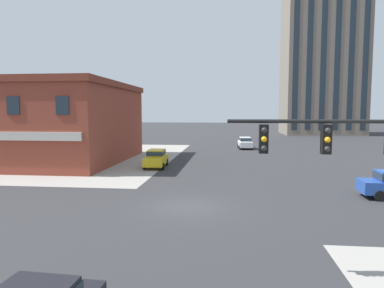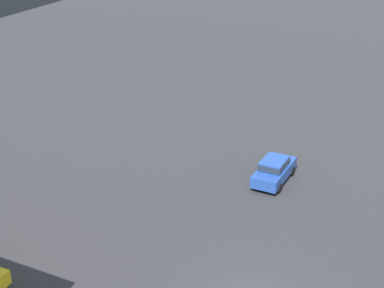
{
  "view_description": "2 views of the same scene",
  "coord_description": "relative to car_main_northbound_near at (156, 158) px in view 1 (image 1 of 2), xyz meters",
  "views": [
    {
      "loc": [
        2.29,
        -18.68,
        5.21
      ],
      "look_at": [
        0.27,
        -0.12,
        3.51
      ],
      "focal_mm": 32.36,
      "sensor_mm": 36.0,
      "label": 1
    },
    {
      "loc": [
        -18.53,
        -5.61,
        16.88
      ],
      "look_at": [
        8.29,
        7.27,
        3.65
      ],
      "focal_mm": 49.53,
      "sensor_mm": 36.0,
      "label": 2
    }
  ],
  "objects": [
    {
      "name": "ground_plane",
      "position": [
        4.65,
        -13.42,
        -0.92
      ],
      "size": [
        320.0,
        320.0,
        0.0
      ],
      "primitive_type": "plane",
      "color": "#2D2D30"
    },
    {
      "name": "sidewalk_far_corner",
      "position": [
        -15.35,
        6.58,
        -0.92
      ],
      "size": [
        32.0,
        32.0,
        0.02
      ],
      "primitive_type": "cube",
      "color": "gray",
      "rests_on": "ground"
    },
    {
      "name": "car_main_northbound_near",
      "position": [
        0.0,
        0.0,
        0.0
      ],
      "size": [
        2.04,
        4.47,
        1.68
      ],
      "color": "gold",
      "rests_on": "ground"
    },
    {
      "name": "car_main_southbound_far",
      "position": [
        9.17,
        17.99,
        0.0
      ],
      "size": [
        2.08,
        4.49,
        1.68
      ],
      "color": "silver",
      "rests_on": "ground"
    },
    {
      "name": "storefront_block_near_corner",
      "position": [
        -14.91,
        3.08,
        3.25
      ],
      "size": [
        21.53,
        17.45,
        8.31
      ],
      "color": "brown",
      "rests_on": "ground"
    }
  ]
}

